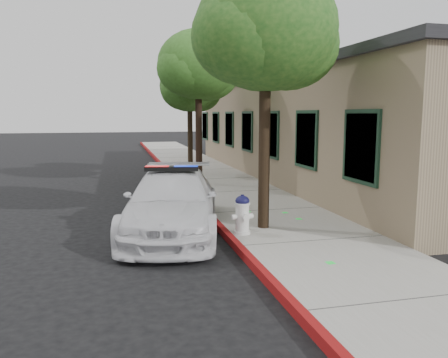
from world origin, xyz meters
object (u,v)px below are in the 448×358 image
(street_tree_mid, at_px, (198,68))
(street_tree_far, at_px, (190,89))
(street_tree_near, at_px, (266,36))
(fire_hydrant, at_px, (242,214))
(clapboard_building, at_px, (335,127))
(police_car, at_px, (172,202))

(street_tree_mid, distance_m, street_tree_far, 3.07)
(street_tree_near, bearing_deg, street_tree_far, 90.31)
(fire_hydrant, height_order, street_tree_far, street_tree_far)
(clapboard_building, bearing_deg, street_tree_near, -126.46)
(street_tree_near, relative_size, street_tree_mid, 1.03)
(police_car, height_order, street_tree_far, street_tree_far)
(clapboard_building, relative_size, police_car, 4.02)
(clapboard_building, height_order, fire_hydrant, clapboard_building)
(clapboard_building, distance_m, street_tree_far, 6.25)
(police_car, relative_size, fire_hydrant, 6.15)
(clapboard_building, xyz_separation_m, police_car, (-7.71, -7.20, -1.41))
(clapboard_building, relative_size, fire_hydrant, 24.71)
(police_car, xyz_separation_m, street_tree_near, (2.00, -0.53, 3.62))
(police_car, relative_size, street_tree_far, 1.09)
(police_car, relative_size, street_tree_near, 0.93)
(street_tree_near, distance_m, street_tree_mid, 6.52)
(street_tree_mid, relative_size, street_tree_far, 1.15)
(clapboard_building, height_order, police_car, clapboard_building)
(police_car, xyz_separation_m, street_tree_mid, (1.73, 5.98, 3.56))
(clapboard_building, distance_m, police_car, 10.65)
(fire_hydrant, xyz_separation_m, street_tree_far, (0.57, 9.95, 3.15))
(police_car, bearing_deg, clapboard_building, 54.95)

